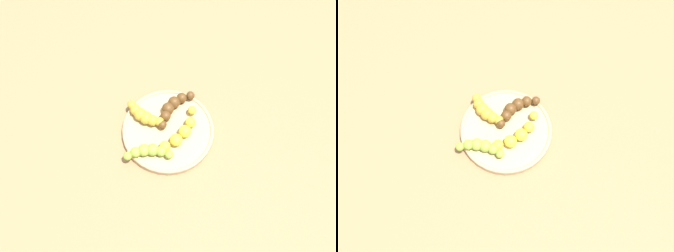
% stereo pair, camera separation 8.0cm
% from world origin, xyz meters
% --- Properties ---
extents(ground_plane, '(2.40, 2.40, 0.00)m').
position_xyz_m(ground_plane, '(0.00, 0.00, 0.00)').
color(ground_plane, '#936D47').
extents(fruit_bowl, '(0.25, 0.25, 0.02)m').
position_xyz_m(fruit_bowl, '(0.00, 0.00, 0.01)').
color(fruit_bowl, tan).
rests_on(fruit_bowl, ground_plane).
extents(banana_yellow, '(0.11, 0.15, 0.03)m').
position_xyz_m(banana_yellow, '(0.03, 0.02, 0.04)').
color(banana_yellow, yellow).
rests_on(banana_yellow, fruit_bowl).
extents(banana_overripe, '(0.10, 0.12, 0.03)m').
position_xyz_m(banana_overripe, '(-0.06, 0.02, 0.04)').
color(banana_overripe, '#593819').
rests_on(banana_overripe, fruit_bowl).
extents(banana_spotted, '(0.09, 0.09, 0.03)m').
position_xyz_m(banana_spotted, '(-0.04, -0.06, 0.04)').
color(banana_spotted, gold).
rests_on(banana_spotted, fruit_bowl).
extents(banana_green, '(0.05, 0.13, 0.03)m').
position_xyz_m(banana_green, '(0.06, -0.06, 0.04)').
color(banana_green, '#8CAD38').
rests_on(banana_green, fruit_bowl).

